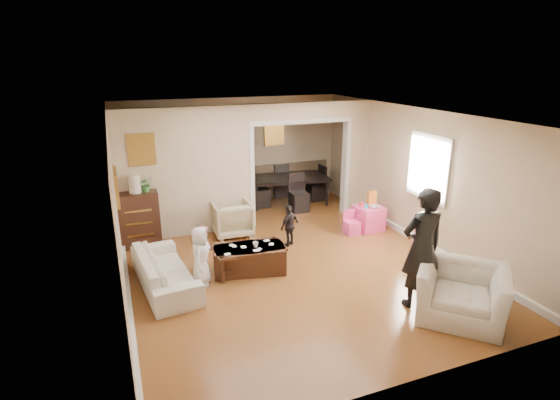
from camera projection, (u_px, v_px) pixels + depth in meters
name	position (u px, v px, depth m)	size (l,w,h in m)	color
floor	(284.00, 258.00, 7.95)	(7.00, 7.00, 0.00)	#935726
partition_left	(187.00, 173.00, 8.67)	(2.75, 0.18, 2.60)	beige
partition_right	(355.00, 158.00, 10.00)	(0.55, 0.18, 2.60)	beige
partition_header	(301.00, 111.00, 9.18)	(2.22, 0.18, 0.35)	beige
window_pane	(429.00, 167.00, 8.06)	(0.03, 0.95, 1.10)	white
framed_art_partition	(142.00, 149.00, 8.13)	(0.45, 0.03, 0.55)	brown
framed_art_sofa_wall	(116.00, 187.00, 5.93)	(0.03, 0.55, 0.40)	brown
framed_art_alcove	(274.00, 133.00, 10.86)	(0.45, 0.03, 0.55)	brown
sofa	(165.00, 270.00, 6.89)	(1.88, 0.74, 0.55)	beige
armchair_back	(232.00, 219.00, 8.89)	(0.76, 0.78, 0.71)	#C5B488
armchair_front	(461.00, 293.00, 6.02)	(1.15, 1.00, 0.75)	beige
dresser	(139.00, 219.00, 8.33)	(0.78, 0.44, 1.07)	black
table_lamp	(135.00, 184.00, 8.11)	(0.22, 0.22, 0.36)	beige
potted_plant	(146.00, 184.00, 8.19)	(0.26, 0.23, 0.29)	#377132
coffee_table	(249.00, 259.00, 7.39)	(1.19, 0.59, 0.45)	#3B2012
coffee_cup	(256.00, 245.00, 7.30)	(0.10, 0.10, 0.09)	beige
play_table	(368.00, 218.00, 9.20)	(0.53, 0.53, 0.51)	#FF438E
cereal_box	(372.00, 198.00, 9.21)	(0.20, 0.07, 0.30)	yellow
cyan_cup	(366.00, 206.00, 9.03)	(0.08, 0.08, 0.08)	#27C1C7
toy_block	(361.00, 204.00, 9.18)	(0.08, 0.06, 0.05)	red
play_bowl	(374.00, 207.00, 9.03)	(0.20, 0.20, 0.05)	silver
dining_table	(289.00, 190.00, 10.88)	(1.95, 1.09, 0.69)	black
adult_person	(422.00, 248.00, 6.18)	(0.66, 0.43, 1.80)	black
child_kneel_a	(201.00, 256.00, 6.89)	(0.48, 0.31, 0.97)	silver
child_kneel_b	(204.00, 248.00, 7.36)	(0.40, 0.31, 0.82)	pink
child_toddler	(290.00, 225.00, 8.36)	(0.48, 0.20, 0.82)	black
craft_papers	(249.00, 247.00, 7.31)	(0.91, 0.46, 0.00)	white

